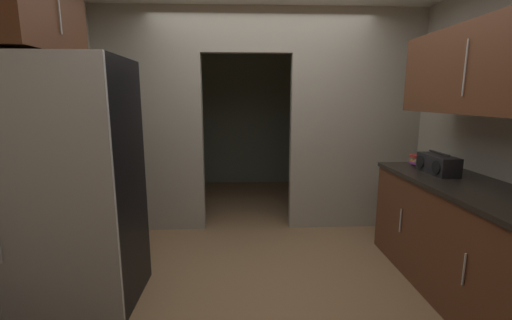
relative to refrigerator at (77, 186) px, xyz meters
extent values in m
plane|color=#93704C|center=(1.47, 0.14, -0.93)|extent=(20.00, 20.00, 0.00)
cube|color=#ADA899|center=(0.19, 1.48, 0.36)|extent=(1.19, 0.12, 2.58)
cube|color=#ADA899|center=(2.59, 1.48, 0.36)|extent=(1.54, 0.12, 2.58)
cube|color=#ADA899|center=(1.30, 1.48, 1.40)|extent=(1.04, 0.12, 0.50)
cube|color=gray|center=(1.47, 3.77, 0.36)|extent=(3.77, 0.10, 2.58)
cube|color=gray|center=(-0.36, 2.62, 0.36)|extent=(0.10, 2.29, 2.58)
cube|color=gray|center=(3.31, 2.62, 0.36)|extent=(0.10, 2.29, 2.58)
cube|color=black|center=(0.00, 0.02, 0.00)|extent=(0.82, 0.69, 1.86)
cube|color=#B7BABC|center=(0.00, -0.34, 0.00)|extent=(0.82, 0.03, 1.86)
cube|color=brown|center=(3.01, -0.09, -0.49)|extent=(0.65, 2.01, 0.87)
cube|color=black|center=(3.01, -0.09, -0.04)|extent=(0.69, 2.01, 0.04)
cylinder|color=#B7BABC|center=(2.68, -0.53, -0.45)|extent=(0.01, 0.01, 0.22)
cylinder|color=#B7BABC|center=(2.68, 0.35, -0.45)|extent=(0.01, 0.01, 0.22)
cube|color=brown|center=(3.01, -0.09, 0.86)|extent=(0.34, 1.81, 0.66)
cylinder|color=#B7BABC|center=(2.83, -0.09, 0.86)|extent=(0.01, 0.01, 0.40)
cube|color=brown|center=(-0.23, 0.10, 1.30)|extent=(0.34, 0.90, 0.67)
cylinder|color=#B7BABC|center=(-0.05, 0.10, 1.30)|extent=(0.01, 0.01, 0.40)
cube|color=black|center=(2.98, 0.36, 0.07)|extent=(0.17, 0.42, 0.17)
cylinder|color=#262626|center=(2.98, 0.36, 0.17)|extent=(0.02, 0.30, 0.02)
cylinder|color=black|center=(2.89, 0.24, 0.07)|extent=(0.01, 0.12, 0.12)
cylinder|color=black|center=(2.89, 0.49, 0.07)|extent=(0.01, 0.12, 0.12)
cube|color=black|center=(3.00, 0.71, -0.01)|extent=(0.11, 0.15, 0.02)
cube|color=#8C3893|center=(2.98, 0.71, 0.01)|extent=(0.13, 0.13, 0.02)
cube|color=gold|center=(3.00, 0.72, 0.03)|extent=(0.13, 0.15, 0.01)
cube|color=beige|center=(3.00, 0.70, 0.05)|extent=(0.12, 0.17, 0.03)
cube|color=red|center=(2.99, 0.71, 0.08)|extent=(0.13, 0.12, 0.03)
camera|label=1|loc=(1.23, -2.48, 0.64)|focal=23.51mm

